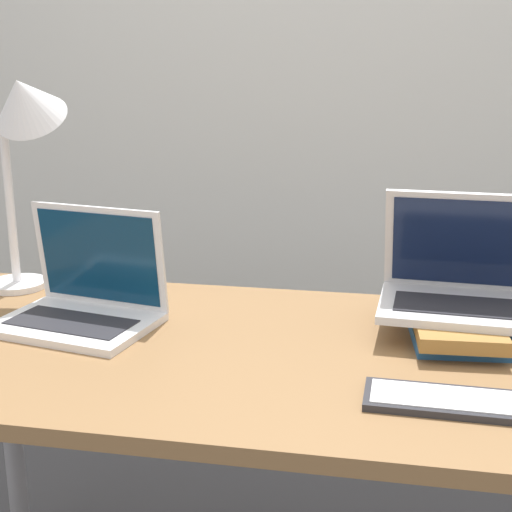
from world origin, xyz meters
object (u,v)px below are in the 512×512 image
at_px(laptop_left, 83,301).
at_px(wireless_keyboard, 451,401).
at_px(book_stack, 456,326).
at_px(laptop_on_books, 465,285).
at_px(desk_lamp, 23,124).

xyz_separation_m(laptop_left, wireless_keyboard, (0.72, -0.24, -0.04)).
relative_size(laptop_left, book_stack, 1.22).
relative_size(laptop_on_books, desk_lamp, 0.64).
height_order(book_stack, desk_lamp, desk_lamp).
xyz_separation_m(wireless_keyboard, desk_lamp, (-0.92, 0.41, 0.39)).
bearing_deg(wireless_keyboard, desk_lamp, 156.01).
bearing_deg(book_stack, laptop_on_books, 70.27).
bearing_deg(wireless_keyboard, book_stack, 84.02).
bearing_deg(desk_lamp, book_stack, -6.84).
bearing_deg(book_stack, wireless_keyboard, -95.98).
height_order(laptop_left, wireless_keyboard, laptop_left).
xyz_separation_m(laptop_on_books, wireless_keyboard, (-0.05, -0.34, -0.09)).
height_order(laptop_on_books, wireless_keyboard, laptop_on_books).
distance_m(laptop_left, laptop_on_books, 0.78).
xyz_separation_m(laptop_left, laptop_on_books, (0.77, 0.09, 0.05)).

